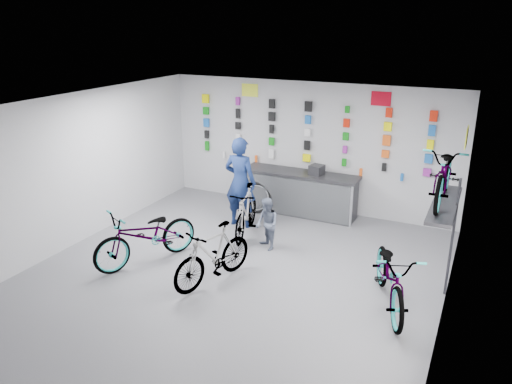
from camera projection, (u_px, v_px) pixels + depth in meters
The scene contains 21 objects.
floor at pixel (227, 280), 8.70m from camera, with size 8.00×8.00×0.00m, color #57575C.
ceiling at pixel (223, 109), 7.72m from camera, with size 8.00×8.00×0.00m, color white.
wall_back at pixel (308, 147), 11.62m from camera, with size 7.00×7.00×0.00m, color silver.
wall_front at pixel (24, 329), 4.80m from camera, with size 7.00×7.00×0.00m, color silver.
wall_left at pixel (67, 173), 9.64m from camera, with size 8.00×8.00×0.00m, color silver.
wall_right at pixel (450, 238), 6.79m from camera, with size 8.00×8.00×0.00m, color silver.
counter at pixel (300, 194), 11.56m from camera, with size 2.70×0.66×1.00m.
merch_wall at pixel (310, 134), 11.42m from camera, with size 5.57×0.08×1.57m.
wall_bracket at pixel (446, 210), 7.89m from camera, with size 0.39×1.90×2.00m.
sign_left at pixel (250, 90), 11.81m from camera, with size 0.42×0.02×0.30m, color #F0FF34.
sign_right at pixel (381, 99), 10.55m from camera, with size 0.42×0.02×0.30m, color #B8081C.
sign_side at pixel (467, 137), 7.44m from camera, with size 0.02×0.40×0.30m, color #F0FF34.
bike_left at pixel (146, 236), 9.19m from camera, with size 0.72×2.07×1.09m, color gray.
bike_center at pixel (213, 255), 8.50m from camera, with size 0.49×1.72×1.04m, color gray.
bike_right at pixel (391, 276), 7.77m from camera, with size 0.71×2.04×1.07m, color gray.
bike_service at pixel (246, 212), 10.38m from camera, with size 0.49×1.75×1.05m, color gray.
bike_wall at pixel (445, 174), 7.73m from camera, with size 0.63×1.80×0.95m, color gray.
clerk at pixel (240, 182), 10.73m from camera, with size 0.72×0.48×1.99m, color navy.
customer at pixel (267, 224), 9.75m from camera, with size 0.51×0.40×1.05m, color slate.
spare_wheel at pixel (256, 198), 11.67m from camera, with size 0.78×0.41×0.74m.
register at pixel (317, 170), 11.21m from camera, with size 0.28×0.30×0.22m, color black.
Camera 1 is at (3.78, -6.74, 4.33)m, focal length 35.00 mm.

